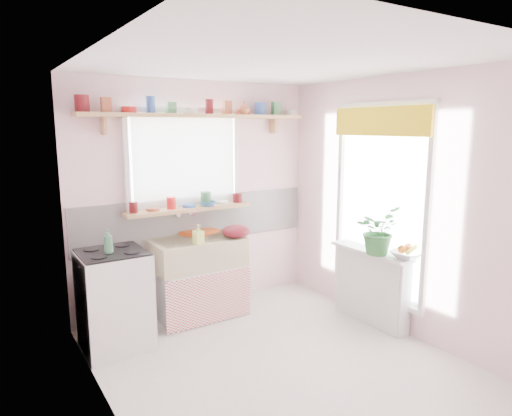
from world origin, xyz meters
TOP-DOWN VIEW (x-y plane):
  - room at (0.66, 0.86)m, footprint 3.20×3.20m
  - sink_unit at (-0.15, 1.29)m, footprint 0.95×0.65m
  - cooker at (-1.10, 1.05)m, footprint 0.58×0.58m
  - radiator_ledge at (1.30, 0.20)m, footprint 0.22×0.95m
  - windowsill at (-0.15, 1.48)m, footprint 1.40×0.22m
  - pine_shelf at (0.00, 1.47)m, footprint 2.52×0.24m
  - shelf_crockery at (-0.04, 1.47)m, footprint 2.47×0.11m
  - sill_crockery at (-0.17, 1.48)m, footprint 1.35×0.11m
  - dish_tray at (-0.03, 1.50)m, footprint 0.44×0.39m
  - colander at (0.22, 1.13)m, footprint 0.35×0.35m
  - jade_plant at (1.21, 0.07)m, footprint 0.53×0.50m
  - fruit_bowl at (1.33, -0.20)m, footprint 0.32×0.32m
  - herb_pot at (1.33, 0.10)m, footprint 0.13×0.10m
  - soap_bottle_sink at (-0.23, 1.10)m, footprint 0.10×0.10m
  - sill_cup at (0.05, 1.54)m, footprint 0.13×0.13m
  - sill_bowl at (0.05, 1.42)m, footprint 0.22×0.22m
  - shelf_vase at (0.50, 1.41)m, footprint 0.16×0.16m
  - cooker_bottle at (-1.14, 1.01)m, footprint 0.08×0.08m
  - fruit at (1.34, -0.19)m, footprint 0.20×0.14m

SIDE VIEW (x-z plane):
  - radiator_ledge at x=1.30m, z-range 0.01..0.78m
  - sink_unit at x=-0.15m, z-range -0.13..0.99m
  - cooker at x=-1.10m, z-range 0.00..0.92m
  - fruit_bowl at x=1.33m, z-range 0.78..0.85m
  - dish_tray at x=-0.03m, z-range 0.85..0.89m
  - fruit at x=1.34m, z-range 0.82..0.92m
  - herb_pot at x=1.33m, z-range 0.78..1.00m
  - colander at x=0.22m, z-range 0.85..0.99m
  - soap_bottle_sink at x=-0.23m, z-range 0.85..1.05m
  - jade_plant at x=1.21m, z-range 0.77..1.25m
  - cooker_bottle at x=-1.14m, z-range 0.92..1.13m
  - windowsill at x=-0.15m, z-range 1.12..1.16m
  - sill_bowl at x=0.05m, z-range 1.16..1.21m
  - sill_cup at x=0.05m, z-range 1.16..1.25m
  - sill_crockery at x=-0.17m, z-range 1.16..1.28m
  - room at x=0.66m, z-range -0.23..2.97m
  - pine_shelf at x=0.00m, z-range 2.10..2.14m
  - shelf_crockery at x=-0.04m, z-range 2.13..2.25m
  - shelf_vase at x=0.50m, z-range 2.14..2.28m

